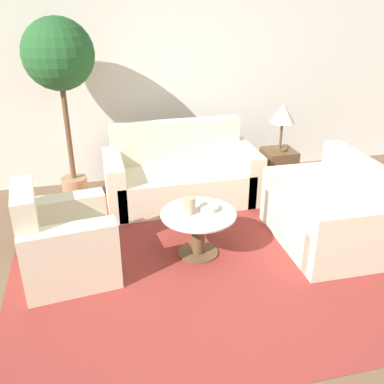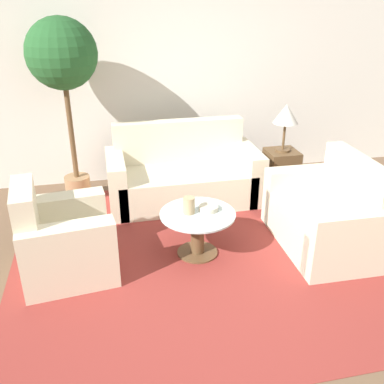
{
  "view_description": "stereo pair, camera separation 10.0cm",
  "coord_description": "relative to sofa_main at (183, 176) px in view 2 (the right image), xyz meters",
  "views": [
    {
      "loc": [
        -0.98,
        -2.62,
        2.32
      ],
      "look_at": [
        -0.07,
        1.07,
        0.55
      ],
      "focal_mm": 40.0,
      "sensor_mm": 36.0,
      "label": 1
    },
    {
      "loc": [
        -0.88,
        -2.64,
        2.32
      ],
      "look_at": [
        -0.07,
        1.07,
        0.55
      ],
      "focal_mm": 40.0,
      "sensor_mm": 36.0,
      "label": 2
    }
  ],
  "objects": [
    {
      "name": "sofa_main",
      "position": [
        0.0,
        0.0,
        0.0
      ],
      "size": [
        1.8,
        0.85,
        0.92
      ],
      "color": "beige",
      "rests_on": "ground_plane"
    },
    {
      "name": "ground_plane",
      "position": [
        -0.03,
        -2.08,
        -0.29
      ],
      "size": [
        14.0,
        14.0,
        0.0
      ],
      "primitive_type": "plane",
      "color": "brown"
    },
    {
      "name": "loveseat",
      "position": [
        1.23,
        -1.36,
        0.0
      ],
      "size": [
        0.83,
        1.26,
        0.9
      ],
      "rotation": [
        0.0,
        0.0,
        -1.59
      ],
      "color": "beige",
      "rests_on": "ground_plane"
    },
    {
      "name": "bowl",
      "position": [
        0.01,
        -1.23,
        0.17
      ],
      "size": [
        0.18,
        0.18,
        0.05
      ],
      "color": "beige",
      "rests_on": "coffee_table"
    },
    {
      "name": "wall_back",
      "position": [
        -0.03,
        0.81,
        1.01
      ],
      "size": [
        10.0,
        0.06,
        2.6
      ],
      "color": "white",
      "rests_on": "ground_plane"
    },
    {
      "name": "rug",
      "position": [
        -0.1,
        -1.26,
        -0.29
      ],
      "size": [
        3.51,
        3.35,
        0.01
      ],
      "color": "maroon",
      "rests_on": "ground_plane"
    },
    {
      "name": "armchair",
      "position": [
        -1.36,
        -1.3,
        0.0
      ],
      "size": [
        0.87,
        0.89,
        0.88
      ],
      "rotation": [
        0.0,
        0.0,
        1.69
      ],
      "color": "beige",
      "rests_on": "ground_plane"
    },
    {
      "name": "coffee_table",
      "position": [
        -0.1,
        -1.26,
        -0.01
      ],
      "size": [
        0.72,
        0.72,
        0.45
      ],
      "color": "brown",
      "rests_on": "ground_plane"
    },
    {
      "name": "vase",
      "position": [
        -0.18,
        -1.24,
        0.23
      ],
      "size": [
        0.11,
        0.11,
        0.16
      ],
      "color": "tan",
      "rests_on": "coffee_table"
    },
    {
      "name": "potted_plant",
      "position": [
        -1.26,
        0.23,
        1.34
      ],
      "size": [
        0.77,
        0.77,
        2.12
      ],
      "color": "#93704C",
      "rests_on": "ground_plane"
    },
    {
      "name": "side_table",
      "position": [
        1.23,
        -0.12,
        -0.01
      ],
      "size": [
        0.37,
        0.37,
        0.57
      ],
      "color": "brown",
      "rests_on": "ground_plane"
    },
    {
      "name": "table_lamp",
      "position": [
        1.23,
        -0.12,
        0.72
      ],
      "size": [
        0.3,
        0.3,
        0.57
      ],
      "color": "brown",
      "rests_on": "side_table"
    }
  ]
}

